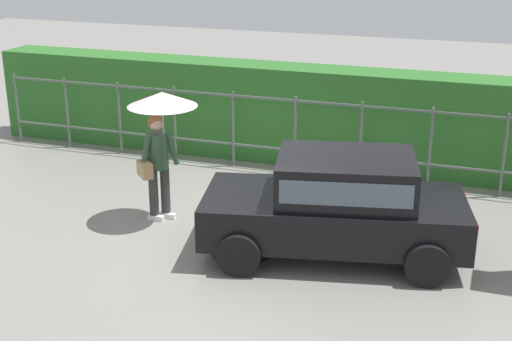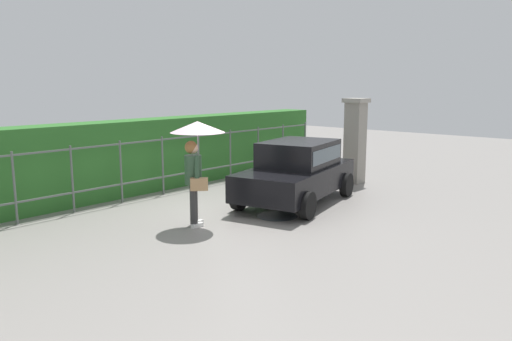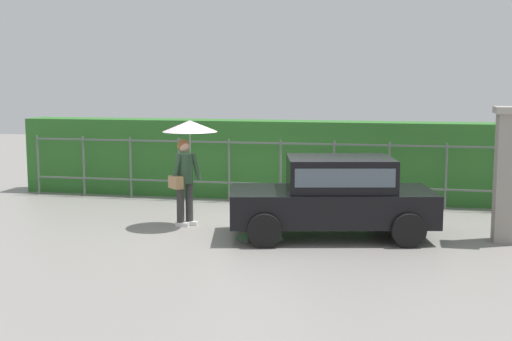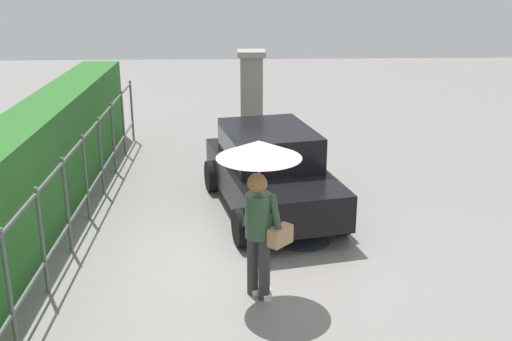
# 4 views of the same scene
# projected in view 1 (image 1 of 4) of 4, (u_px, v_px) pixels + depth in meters

# --- Properties ---
(ground_plane) EXTENTS (40.00, 40.00, 0.00)m
(ground_plane) POSITION_uv_depth(u_px,v_px,m) (246.00, 227.00, 11.20)
(ground_plane) COLOR gray
(car) EXTENTS (3.97, 2.48, 1.48)m
(car) POSITION_uv_depth(u_px,v_px,m) (338.00, 202.00, 10.04)
(car) COLOR black
(car) RESTS_ON ground
(pedestrian) EXTENTS (1.08, 1.08, 2.10)m
(pedestrian) POSITION_uv_depth(u_px,v_px,m) (160.00, 123.00, 10.97)
(pedestrian) COLOR #333333
(pedestrian) RESTS_ON ground
(fence_section) EXTENTS (12.52, 0.05, 1.50)m
(fence_section) POSITION_uv_depth(u_px,v_px,m) (295.00, 131.00, 13.32)
(fence_section) COLOR #59605B
(fence_section) RESTS_ON ground
(hedge_row) EXTENTS (13.47, 0.90, 1.90)m
(hedge_row) POSITION_uv_depth(u_px,v_px,m) (306.00, 115.00, 13.96)
(hedge_row) COLOR #2D6B28
(hedge_row) RESTS_ON ground
(puddle_near) EXTENTS (0.89, 0.89, 0.00)m
(puddle_near) POSITION_uv_depth(u_px,v_px,m) (241.00, 252.00, 10.32)
(puddle_near) COLOR #4C545B
(puddle_near) RESTS_ON ground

